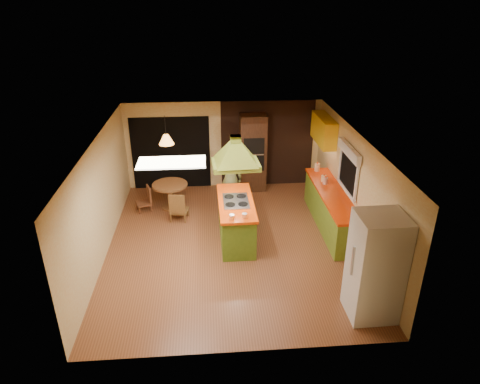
{
  "coord_description": "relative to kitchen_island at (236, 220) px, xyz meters",
  "views": [
    {
      "loc": [
        -0.45,
        -8.33,
        5.25
      ],
      "look_at": [
        0.23,
        0.3,
        1.15
      ],
      "focal_mm": 32.0,
      "sensor_mm": 36.0,
      "label": 1
    }
  ],
  "objects": [
    {
      "name": "ground",
      "position": [
        -0.13,
        -0.2,
        -0.49
      ],
      "size": [
        6.5,
        6.5,
        0.0
      ],
      "primitive_type": "plane",
      "color": "brown",
      "rests_on": "ground"
    },
    {
      "name": "fluor_panel",
      "position": [
        -1.23,
        -1.4,
        1.99
      ],
      "size": [
        1.2,
        0.6,
        0.03
      ],
      "primitive_type": "cube",
      "color": "white",
      "rests_on": "ceiling_plane"
    },
    {
      "name": "refrigerator",
      "position": [
        2.19,
        -2.7,
        0.49
      ],
      "size": [
        0.82,
        0.78,
        1.96
      ],
      "primitive_type": "cube",
      "rotation": [
        0.0,
        0.0,
        0.02
      ],
      "color": "silver",
      "rests_on": "ground"
    },
    {
      "name": "pendant_lamp",
      "position": [
        -1.6,
        1.7,
        1.41
      ],
      "size": [
        0.48,
        0.48,
        0.24
      ],
      "primitive_type": "cone",
      "rotation": [
        0.0,
        0.0,
        0.35
      ],
      "color": "#FF9E3F",
      "rests_on": "ceiling_plane"
    },
    {
      "name": "chair_near",
      "position": [
        -1.35,
        1.05,
        -0.11
      ],
      "size": [
        0.48,
        0.48,
        0.76
      ],
      "primitive_type": null,
      "rotation": [
        0.0,
        0.0,
        2.97
      ],
      "color": "brown",
      "rests_on": "ground"
    },
    {
      "name": "range_hood",
      "position": [
        0.0,
        0.0,
        1.76
      ],
      "size": [
        1.04,
        0.78,
        0.79
      ],
      "rotation": [
        0.0,
        0.0,
        0.06
      ],
      "color": "olive",
      "rests_on": "ceiling_plane"
    },
    {
      "name": "kitchen_island",
      "position": [
        0.0,
        0.0,
        0.0
      ],
      "size": [
        0.8,
        1.96,
        0.99
      ],
      "rotation": [
        0.0,
        0.0,
        0.01
      ],
      "color": "#547A1E",
      "rests_on": "ground"
    },
    {
      "name": "brick_panel",
      "position": [
        1.12,
        3.03,
        0.76
      ],
      "size": [
        2.64,
        0.03,
        2.5
      ],
      "primitive_type": "cube",
      "color": "#381E14",
      "rests_on": "ground"
    },
    {
      "name": "room_walls",
      "position": [
        -0.13,
        -0.2,
        0.76
      ],
      "size": [
        5.5,
        6.5,
        6.5
      ],
      "color": "beige",
      "rests_on": "ground"
    },
    {
      "name": "canister_large",
      "position": [
        2.27,
        1.72,
        0.53
      ],
      "size": [
        0.15,
        0.15,
        0.2
      ],
      "primitive_type": "cylinder",
      "rotation": [
        0.0,
        0.0,
        -0.1
      ],
      "color": "#FFEDCD",
      "rests_on": "right_counter"
    },
    {
      "name": "wall_oven",
      "position": [
        0.67,
        2.75,
        0.61
      ],
      "size": [
        0.74,
        0.61,
        2.2
      ],
      "rotation": [
        0.0,
        0.0,
        0.02
      ],
      "color": "#442616",
      "rests_on": "ground"
    },
    {
      "name": "chair_left",
      "position": [
        -2.3,
        1.6,
        -0.16
      ],
      "size": [
        0.46,
        0.46,
        0.66
      ],
      "primitive_type": null,
      "rotation": [
        0.0,
        0.0,
        -1.23
      ],
      "color": "brown",
      "rests_on": "ground"
    },
    {
      "name": "window_right",
      "position": [
        2.56,
        0.2,
        1.28
      ],
      "size": [
        0.12,
        1.35,
        1.06
      ],
      "color": "black",
      "rests_on": "room_walls"
    },
    {
      "name": "upper_cabinets",
      "position": [
        2.44,
        2.0,
        1.46
      ],
      "size": [
        0.34,
        1.4,
        0.7
      ],
      "primitive_type": "cube",
      "color": "yellow",
      "rests_on": "room_walls"
    },
    {
      "name": "dining_table",
      "position": [
        -1.6,
        1.7,
        -0.01
      ],
      "size": [
        0.92,
        0.92,
        0.69
      ],
      "rotation": [
        0.0,
        0.0,
        0.34
      ],
      "color": "brown",
      "rests_on": "ground"
    },
    {
      "name": "canister_medium",
      "position": [
        2.27,
        0.89,
        0.51
      ],
      "size": [
        0.15,
        0.15,
        0.17
      ],
      "primitive_type": "cylinder",
      "rotation": [
        0.0,
        0.0,
        0.23
      ],
      "color": "beige",
      "rests_on": "right_counter"
    },
    {
      "name": "man",
      "position": [
        -0.05,
        1.33,
        0.43
      ],
      "size": [
        0.74,
        0.56,
        1.84
      ],
      "primitive_type": "imported",
      "rotation": [
        0.0,
        0.0,
        3.33
      ],
      "color": "brown",
      "rests_on": "ground"
    },
    {
      "name": "nook_opening",
      "position": [
        -1.63,
        3.03,
        0.56
      ],
      "size": [
        2.2,
        0.03,
        2.1
      ],
      "primitive_type": "cube",
      "color": "black",
      "rests_on": "ground"
    },
    {
      "name": "ceiling_plane",
      "position": [
        -0.13,
        -0.2,
        2.01
      ],
      "size": [
        6.5,
        6.5,
        0.0
      ],
      "primitive_type": "plane",
      "rotation": [
        3.14,
        0.0,
        0.0
      ],
      "color": "silver",
      "rests_on": "room_walls"
    },
    {
      "name": "canister_small",
      "position": [
        2.27,
        1.04,
        0.51
      ],
      "size": [
        0.14,
        0.14,
        0.16
      ],
      "primitive_type": "cylinder",
      "rotation": [
        0.0,
        0.0,
        -0.11
      ],
      "color": "beige",
      "rests_on": "right_counter"
    },
    {
      "name": "right_counter",
      "position": [
        2.32,
        0.4,
        -0.03
      ],
      "size": [
        0.62,
        3.05,
        0.92
      ],
      "color": "olive",
      "rests_on": "ground"
    }
  ]
}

